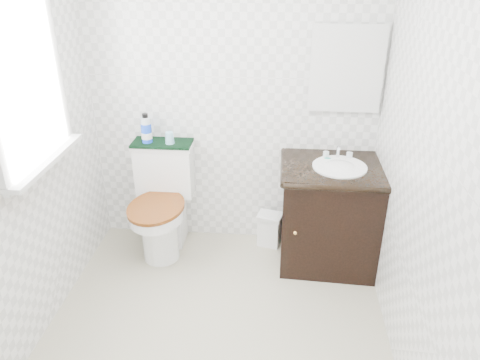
% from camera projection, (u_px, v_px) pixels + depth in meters
% --- Properties ---
extents(floor, '(2.40, 2.40, 0.00)m').
position_uv_depth(floor, '(215.00, 337.00, 2.97)').
color(floor, '#A49F84').
rests_on(floor, ground).
extents(wall_back, '(2.40, 0.00, 2.40)m').
position_uv_depth(wall_back, '(233.00, 99.00, 3.51)').
color(wall_back, white).
rests_on(wall_back, ground).
extents(wall_front, '(2.40, 0.00, 2.40)m').
position_uv_depth(wall_front, '(149.00, 337.00, 1.37)').
color(wall_front, white).
rests_on(wall_front, ground).
extents(wall_left, '(0.00, 2.40, 2.40)m').
position_uv_depth(wall_left, '(8.00, 159.00, 2.53)').
color(wall_left, white).
rests_on(wall_left, ground).
extents(wall_right, '(0.00, 2.40, 2.40)m').
position_uv_depth(wall_right, '(426.00, 174.00, 2.35)').
color(wall_right, white).
rests_on(wall_right, ground).
extents(window, '(0.02, 0.70, 0.90)m').
position_uv_depth(window, '(23.00, 83.00, 2.59)').
color(window, white).
rests_on(window, wall_left).
extents(mirror, '(0.50, 0.02, 0.60)m').
position_uv_depth(mirror, '(347.00, 69.00, 3.31)').
color(mirror, silver).
rests_on(mirror, wall_back).
extents(toilet, '(0.47, 0.66, 0.86)m').
position_uv_depth(toilet, '(163.00, 207.00, 3.71)').
color(toilet, white).
rests_on(toilet, floor).
extents(vanity, '(0.77, 0.66, 0.92)m').
position_uv_depth(vanity, '(330.00, 212.00, 3.52)').
color(vanity, black).
rests_on(vanity, floor).
extents(trash_bin, '(0.22, 0.20, 0.28)m').
position_uv_depth(trash_bin, '(269.00, 229.00, 3.85)').
color(trash_bin, white).
rests_on(trash_bin, floor).
extents(towel, '(0.46, 0.22, 0.02)m').
position_uv_depth(towel, '(162.00, 143.00, 3.60)').
color(towel, black).
rests_on(towel, toilet).
extents(mouthwash_bottle, '(0.08, 0.08, 0.23)m').
position_uv_depth(mouthwash_bottle, '(146.00, 129.00, 3.55)').
color(mouthwash_bottle, blue).
rests_on(mouthwash_bottle, towel).
extents(cup, '(0.07, 0.07, 0.09)m').
position_uv_depth(cup, '(170.00, 138.00, 3.55)').
color(cup, '#86C2DB').
rests_on(cup, towel).
extents(soap_bar, '(0.07, 0.04, 0.02)m').
position_uv_depth(soap_bar, '(328.00, 159.00, 3.44)').
color(soap_bar, '#1A8079').
rests_on(soap_bar, vanity).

